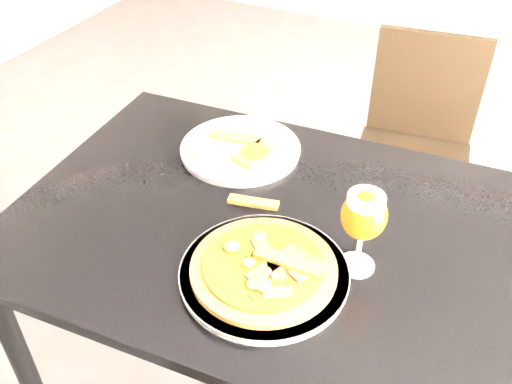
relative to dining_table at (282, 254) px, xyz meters
The scene contains 9 objects.
dining_table is the anchor object (origin of this frame).
chair_far 0.90m from the dining_table, 81.91° to the left, with size 0.43×0.43×0.84m.
plate_main 0.19m from the dining_table, 79.29° to the right, with size 0.33×0.33×0.02m, color silver.
pizza 0.20m from the dining_table, 79.27° to the right, with size 0.29×0.29×0.03m.
plate_second 0.31m from the dining_table, 135.53° to the left, with size 0.30×0.30×0.02m, color silver.
crust_scraps 0.30m from the dining_table, 132.40° to the left, with size 0.19×0.13×0.02m.
loose_crust 0.14m from the dining_table, 158.23° to the left, with size 0.12×0.03×0.01m, color olive.
sauce_cup 0.30m from the dining_table, 155.42° to the left, with size 0.05×0.05×0.04m.
beer_glass 0.29m from the dining_table, 14.55° to the right, with size 0.09×0.09×0.19m.
Camera 1 is at (0.35, -0.81, 1.59)m, focal length 40.00 mm.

